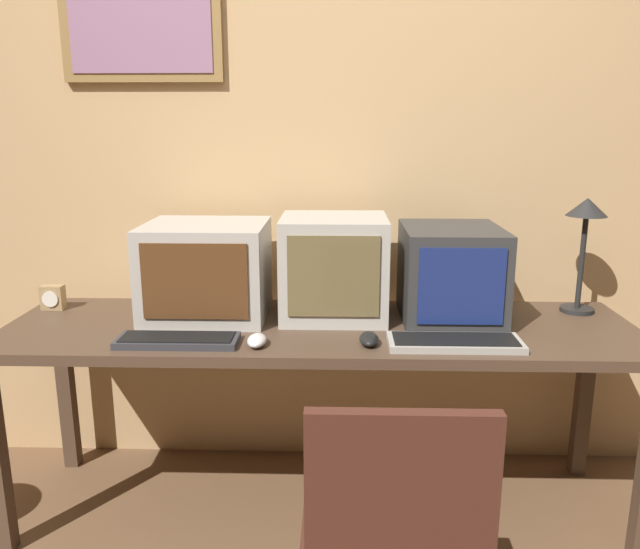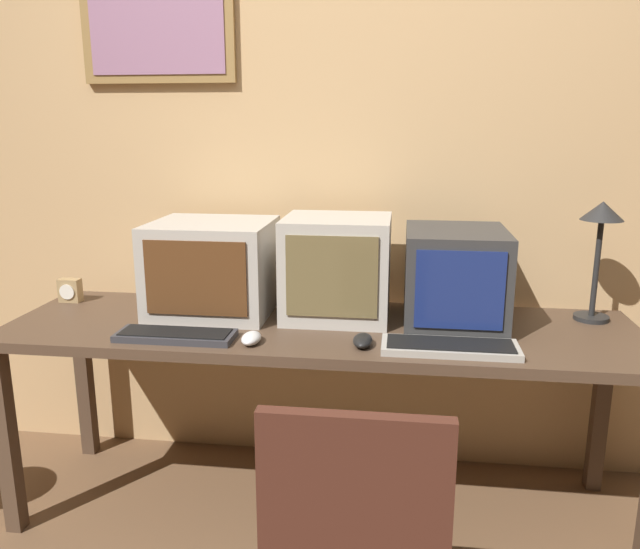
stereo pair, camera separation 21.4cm
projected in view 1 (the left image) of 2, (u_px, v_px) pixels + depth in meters
wall_back at (322, 151)px, 2.47m from camera, size 8.00×0.08×2.60m
desk at (320, 344)px, 2.21m from camera, size 2.21×0.64×0.72m
monitor_left at (207, 270)px, 2.27m from camera, size 0.43×0.40×0.34m
monitor_center at (334, 267)px, 2.26m from camera, size 0.38×0.35×0.37m
monitor_right at (451, 274)px, 2.22m from camera, size 0.34×0.41×0.34m
keyboard_main at (178, 340)px, 2.00m from camera, size 0.39×0.13×0.03m
keyboard_side at (455, 342)px, 1.98m from camera, size 0.42×0.16×0.03m
mouse_near_keyboard at (257, 340)px, 1.98m from camera, size 0.06×0.11×0.04m
mouse_far_corner at (369, 339)px, 2.00m from camera, size 0.06×0.12×0.04m
desk_clock at (53, 297)px, 2.37m from camera, size 0.08×0.05×0.09m
desk_lamp at (585, 226)px, 2.27m from camera, size 0.15×0.15×0.43m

